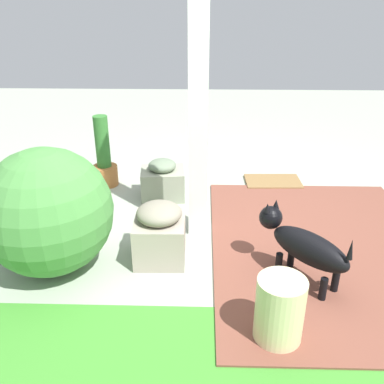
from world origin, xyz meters
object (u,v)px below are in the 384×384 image
object	(u,v)px
doormat	(273,182)
terracotta_pot_spiky	(38,177)
terracotta_pot_tall	(104,161)
dog	(303,244)
porch_pillar	(198,92)
ceramic_urn	(279,310)
stone_planter_nearest	(163,180)
stone_planter_mid	(160,233)
round_shrub	(48,212)

from	to	relation	value
doormat	terracotta_pot_spiky	bearing A→B (deg)	11.21
terracotta_pot_tall	terracotta_pot_spiky	world-z (taller)	terracotta_pot_tall
dog	doormat	distance (m)	1.73
porch_pillar	ceramic_urn	distance (m)	1.66
stone_planter_nearest	terracotta_pot_tall	world-z (taller)	terracotta_pot_tall
porch_pillar	stone_planter_nearest	distance (m)	1.25
stone_planter_mid	round_shrub	bearing A→B (deg)	10.02
terracotta_pot_spiky	terracotta_pot_tall	bearing A→B (deg)	-146.08
doormat	terracotta_pot_tall	bearing A→B (deg)	2.81
round_shrub	terracotta_pot_spiky	xyz separation A→B (m)	(0.52, -1.12, -0.21)
terracotta_pot_tall	dog	bearing A→B (deg)	137.08
round_shrub	doormat	bearing A→B (deg)	-139.41
porch_pillar	stone_planter_mid	distance (m)	1.10
ceramic_urn	porch_pillar	bearing A→B (deg)	-68.56
stone_planter_nearest	doormat	world-z (taller)	stone_planter_nearest
porch_pillar	stone_planter_nearest	size ratio (longest dim) A/B	5.28
stone_planter_nearest	terracotta_pot_tall	distance (m)	0.71
dog	stone_planter_nearest	bearing A→B (deg)	-50.48
stone_planter_nearest	dog	distance (m)	1.72
terracotta_pot_tall	stone_planter_mid	bearing A→B (deg)	117.89
terracotta_pot_spiky	doormat	xyz separation A→B (m)	(-2.37, -0.47, -0.23)
stone_planter_nearest	porch_pillar	bearing A→B (deg)	118.93
round_shrub	ceramic_urn	bearing A→B (deg)	156.07
dog	ceramic_urn	distance (m)	0.63
stone_planter_mid	round_shrub	world-z (taller)	round_shrub
stone_planter_mid	doormat	world-z (taller)	stone_planter_mid
terracotta_pot_tall	ceramic_urn	xyz separation A→B (m)	(-1.49, 2.19, -0.06)
round_shrub	terracotta_pot_tall	bearing A→B (deg)	-91.93
terracotta_pot_tall	ceramic_urn	bearing A→B (deg)	124.31
terracotta_pot_spiky	round_shrub	bearing A→B (deg)	114.76
doormat	ceramic_urn	bearing A→B (deg)	82.15
stone_planter_nearest	dog	xyz separation A→B (m)	(-1.09, 1.33, 0.12)
ceramic_urn	doormat	size ratio (longest dim) A/B	0.71
stone_planter_nearest	doormat	size ratio (longest dim) A/B	0.77
round_shrub	dog	world-z (taller)	round_shrub
round_shrub	doormat	size ratio (longest dim) A/B	1.57
terracotta_pot_tall	doormat	xyz separation A→B (m)	(-1.81, -0.09, -0.25)
round_shrub	dog	distance (m)	1.80
ceramic_urn	doormat	distance (m)	2.30
stone_planter_mid	doormat	distance (m)	1.82
porch_pillar	round_shrub	bearing A→B (deg)	28.19
terracotta_pot_spiky	dog	distance (m)	2.62
round_shrub	terracotta_pot_spiky	distance (m)	1.25
doormat	round_shrub	bearing A→B (deg)	40.59
ceramic_urn	stone_planter_mid	bearing A→B (deg)	-46.86
stone_planter_nearest	stone_planter_mid	xyz separation A→B (m)	(-0.08, 1.08, 0.04)
ceramic_urn	round_shrub	bearing A→B (deg)	-23.93
doormat	porch_pillar	bearing A→B (deg)	51.94
stone_planter_mid	ceramic_urn	world-z (taller)	stone_planter_mid
stone_planter_mid	ceramic_urn	size ratio (longest dim) A/B	1.12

